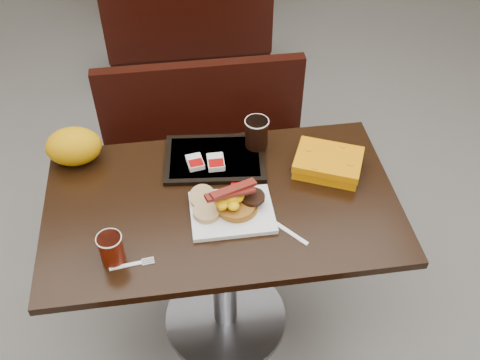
{
  "coord_description": "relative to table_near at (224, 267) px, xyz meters",
  "views": [
    {
      "loc": [
        -0.12,
        -1.29,
        2.12
      ],
      "look_at": [
        0.07,
        0.02,
        0.82
      ],
      "focal_mm": 41.32,
      "sensor_mm": 36.0,
      "label": 1
    }
  ],
  "objects": [
    {
      "name": "tray",
      "position": [
        -0.0,
        0.21,
        0.38
      ],
      "size": [
        0.39,
        0.29,
        0.02
      ],
      "primitive_type": "cube",
      "rotation": [
        0.0,
        0.0,
        -0.1
      ],
      "color": "black",
      "rests_on": "table_near"
    },
    {
      "name": "paper_bag",
      "position": [
        -0.5,
        0.28,
        0.44
      ],
      "size": [
        0.24,
        0.21,
        0.14
      ],
      "primitive_type": "ellipsoid",
      "rotation": [
        0.0,
        0.0,
        -0.35
      ],
      "color": "#D99A07",
      "rests_on": "table_near"
    },
    {
      "name": "floor",
      "position": [
        0.0,
        0.0,
        -0.38
      ],
      "size": [
        6.0,
        7.0,
        0.01
      ],
      "primitive_type": "cube",
      "color": "gray",
      "rests_on": "ground"
    },
    {
      "name": "pancake_stack",
      "position": [
        0.05,
        -0.06,
        0.41
      ],
      "size": [
        0.15,
        0.15,
        0.03
      ],
      "primitive_type": "cylinder",
      "rotation": [
        0.0,
        0.0,
        0.14
      ],
      "color": "#A2571B",
      "rests_on": "platter"
    },
    {
      "name": "bacon_strips",
      "position": [
        0.02,
        -0.06,
        0.48
      ],
      "size": [
        0.18,
        0.12,
        0.01
      ],
      "primitive_type": null,
      "rotation": [
        0.0,
        0.0,
        0.28
      ],
      "color": "#4D050D",
      "rests_on": "scrambled_eggs"
    },
    {
      "name": "bench_near_n",
      "position": [
        0.0,
        0.7,
        -0.02
      ],
      "size": [
        1.0,
        0.46,
        0.72
      ],
      "primitive_type": null,
      "color": "black",
      "rests_on": "floor"
    },
    {
      "name": "sausage_patty",
      "position": [
        0.1,
        -0.04,
        0.43
      ],
      "size": [
        0.09,
        0.09,
        0.01
      ],
      "primitive_type": "cylinder",
      "rotation": [
        0.0,
        0.0,
        0.18
      ],
      "color": "black",
      "rests_on": "pancake_stack"
    },
    {
      "name": "bench_far_s",
      "position": [
        0.0,
        1.9,
        -0.02
      ],
      "size": [
        1.0,
        0.46,
        0.72
      ],
      "primitive_type": null,
      "color": "black",
      "rests_on": "floor"
    },
    {
      "name": "table_near",
      "position": [
        0.0,
        0.0,
        0.0
      ],
      "size": [
        1.2,
        0.7,
        0.75
      ],
      "primitive_type": null,
      "color": "black",
      "rests_on": "floor"
    },
    {
      "name": "knife",
      "position": [
        0.19,
        -0.16,
        0.38
      ],
      "size": [
        0.12,
        0.14,
        0.0
      ],
      "primitive_type": "cube",
      "rotation": [
        0.0,
        0.0,
        -0.88
      ],
      "color": "white",
      "rests_on": "table_near"
    },
    {
      "name": "clamshell",
      "position": [
        0.4,
        0.1,
        0.41
      ],
      "size": [
        0.28,
        0.25,
        0.06
      ],
      "primitive_type": "cube",
      "rotation": [
        0.0,
        0.0,
        -0.42
      ],
      "color": "orange",
      "rests_on": "table_near"
    },
    {
      "name": "fork",
      "position": [
        -0.32,
        -0.23,
        0.38
      ],
      "size": [
        0.14,
        0.04,
        0.0
      ],
      "primitive_type": null,
      "rotation": [
        0.0,
        0.0,
        0.11
      ],
      "color": "white",
      "rests_on": "table_near"
    },
    {
      "name": "scrambled_eggs",
      "position": [
        0.02,
        -0.06,
        0.44
      ],
      "size": [
        0.1,
        0.09,
        0.05
      ],
      "primitive_type": "ellipsoid",
      "rotation": [
        0.0,
        0.0,
        0.1
      ],
      "color": "#FBDC05",
      "rests_on": "pancake_stack"
    },
    {
      "name": "hashbrown_sleeve_right",
      "position": [
        -0.0,
        0.17,
        0.4
      ],
      "size": [
        0.06,
        0.08,
        0.02
      ],
      "primitive_type": "cube",
      "rotation": [
        0.0,
        0.0,
        -0.0
      ],
      "color": "silver",
      "rests_on": "tray"
    },
    {
      "name": "hashbrown_sleeve_left",
      "position": [
        -0.07,
        0.18,
        0.4
      ],
      "size": [
        0.07,
        0.08,
        0.02
      ],
      "primitive_type": "cube",
      "rotation": [
        0.0,
        0.0,
        0.16
      ],
      "color": "silver",
      "rests_on": "tray"
    },
    {
      "name": "muffin_top",
      "position": [
        -0.07,
        -0.01,
        0.41
      ],
      "size": [
        0.1,
        0.1,
        0.05
      ],
      "primitive_type": "cylinder",
      "rotation": [
        0.38,
        0.0,
        -0.18
      ],
      "color": "tan",
      "rests_on": "platter"
    },
    {
      "name": "platter",
      "position": [
        0.03,
        -0.06,
        0.38
      ],
      "size": [
        0.27,
        0.21,
        0.02
      ],
      "primitive_type": "cube",
      "rotation": [
        0.0,
        0.0,
        -0.0
      ],
      "color": "white",
      "rests_on": "table_near"
    },
    {
      "name": "coffee_cup_far",
      "position": [
        0.16,
        0.25,
        0.45
      ],
      "size": [
        0.1,
        0.1,
        0.11
      ],
      "primitive_type": "cylinder",
      "rotation": [
        0.0,
        0.0,
        -0.31
      ],
      "color": "black",
      "rests_on": "tray"
    },
    {
      "name": "muffin_bottom",
      "position": [
        -0.06,
        -0.07,
        0.4
      ],
      "size": [
        0.11,
        0.11,
        0.02
      ],
      "primitive_type": "cylinder",
      "rotation": [
        0.0,
        0.0,
        -0.24
      ],
      "color": "tan",
      "rests_on": "platter"
    },
    {
      "name": "coffee_cup_near",
      "position": [
        -0.36,
        -0.2,
        0.43
      ],
      "size": [
        0.1,
        0.1,
        0.1
      ],
      "primitive_type": "cylinder",
      "rotation": [
        0.0,
        0.0,
        -0.4
      ],
      "color": "#8E1405",
      "rests_on": "table_near"
    },
    {
      "name": "condiment_ketchup",
      "position": [
        0.06,
        0.07,
        0.38
      ],
      "size": [
        0.05,
        0.04,
        0.01
      ],
      "primitive_type": "cube",
      "rotation": [
        0.0,
        0.0,
        -0.28
      ],
      "color": "#8C0504",
      "rests_on": "table_near"
    }
  ]
}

